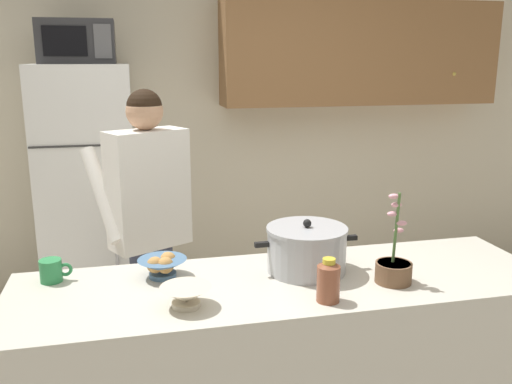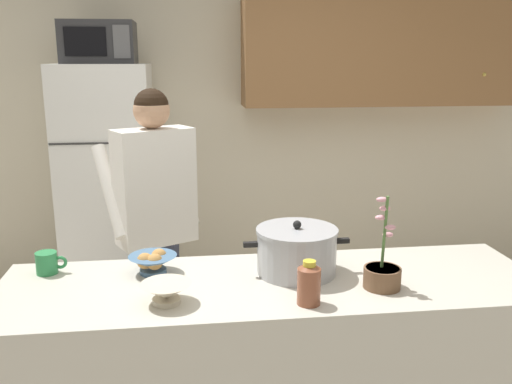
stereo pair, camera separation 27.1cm
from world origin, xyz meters
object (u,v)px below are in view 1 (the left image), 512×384
(refrigerator, at_px, (89,194))
(coffee_mug, at_px, (52,271))
(cooking_pot, at_px, (307,249))
(microwave, at_px, (77,42))
(person_near_pot, at_px, (148,205))
(empty_bowl, at_px, (186,295))
(bread_bowl, at_px, (163,266))
(potted_orchid, at_px, (394,268))
(bottle_near_edge, at_px, (328,280))

(refrigerator, height_order, coffee_mug, refrigerator)
(coffee_mug, bearing_deg, cooking_pot, -6.75)
(microwave, distance_m, person_near_pot, 1.33)
(coffee_mug, distance_m, empty_bowl, 0.63)
(microwave, bearing_deg, empty_bowl, -76.57)
(microwave, bearing_deg, bread_bowl, -76.35)
(microwave, height_order, potted_orchid, microwave)
(refrigerator, relative_size, cooking_pot, 3.89)
(empty_bowl, height_order, potted_orchid, potted_orchid)
(cooking_pot, xyz_separation_m, coffee_mug, (-1.06, 0.13, -0.05))
(refrigerator, xyz_separation_m, bottle_near_edge, (1.01, -2.08, 0.11))
(microwave, bearing_deg, person_near_pot, -67.62)
(bread_bowl, height_order, potted_orchid, potted_orchid)
(coffee_mug, bearing_deg, microwave, 88.48)
(potted_orchid, bearing_deg, empty_bowl, -177.46)
(coffee_mug, distance_m, bottle_near_edge, 1.14)
(potted_orchid, bearing_deg, cooking_pot, 147.14)
(cooking_pot, bearing_deg, coffee_mug, 173.25)
(refrigerator, height_order, bread_bowl, refrigerator)
(cooking_pot, bearing_deg, bread_bowl, 173.71)
(refrigerator, bearing_deg, microwave, -89.93)
(cooking_pot, relative_size, coffee_mug, 3.51)
(refrigerator, relative_size, bottle_near_edge, 10.39)
(coffee_mug, height_order, potted_orchid, potted_orchid)
(cooking_pot, xyz_separation_m, empty_bowl, (-0.55, -0.24, -0.05))
(potted_orchid, bearing_deg, coffee_mug, 166.63)
(refrigerator, height_order, microwave, microwave)
(person_near_pot, bearing_deg, bread_bowl, -87.93)
(empty_bowl, bearing_deg, bread_bowl, 102.17)
(empty_bowl, bearing_deg, bottle_near_edge, -7.77)
(person_near_pot, relative_size, bread_bowl, 8.05)
(microwave, bearing_deg, coffee_mug, -91.52)
(microwave, relative_size, coffee_mug, 3.66)
(refrigerator, distance_m, bread_bowl, 1.75)
(person_near_pot, relative_size, empty_bowl, 8.61)
(refrigerator, bearing_deg, empty_bowl, -76.71)
(microwave, distance_m, coffee_mug, 1.88)
(bread_bowl, bearing_deg, person_near_pot, 92.07)
(refrigerator, bearing_deg, cooking_pot, -59.96)
(empty_bowl, bearing_deg, microwave, 103.43)
(empty_bowl, xyz_separation_m, bottle_near_edge, (0.53, -0.07, 0.04))
(microwave, xyz_separation_m, empty_bowl, (0.47, -1.98, -0.96))
(microwave, bearing_deg, bottle_near_edge, -63.93)
(cooking_pot, height_order, potted_orchid, potted_orchid)
(refrigerator, distance_m, person_near_pot, 1.03)
(refrigerator, xyz_separation_m, coffee_mug, (-0.04, -1.64, 0.07))
(person_near_pot, relative_size, cooking_pot, 3.63)
(cooking_pot, xyz_separation_m, potted_orchid, (0.31, -0.20, -0.04))
(refrigerator, bearing_deg, bread_bowl, -76.52)
(cooking_pot, relative_size, bread_bowl, 2.22)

